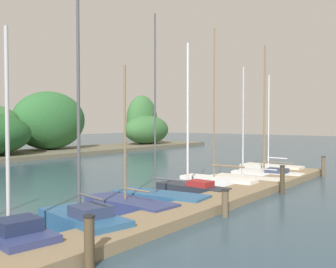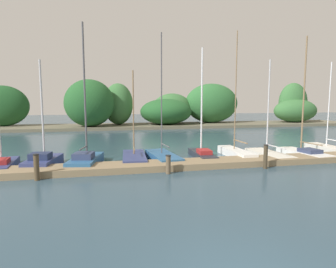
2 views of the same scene
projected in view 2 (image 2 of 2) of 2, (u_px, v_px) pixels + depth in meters
dock_pier at (156, 166)px, 15.48m from camera, size 27.96×1.80×0.35m
far_shore at (151, 109)px, 41.05m from camera, size 72.09×8.57×6.82m
sailboat_2 at (0, 162)px, 15.44m from camera, size 1.74×3.73×7.57m
sailboat_3 at (44, 160)px, 15.86m from camera, size 1.80×3.27×6.03m
sailboat_4 at (86, 159)px, 16.18m from camera, size 2.01×3.93×8.12m
sailboat_5 at (134, 157)px, 17.46m from camera, size 1.61×4.22×5.61m
sailboat_6 at (162, 156)px, 17.77m from camera, size 1.80×4.42×7.93m
sailboat_7 at (202, 152)px, 18.44m from camera, size 1.24×4.03×7.16m
sailboat_8 at (235, 152)px, 18.92m from camera, size 1.03×4.31×8.32m
sailboat_9 at (267, 153)px, 18.71m from camera, size 1.55×4.22×6.45m
sailboat_10 at (303, 151)px, 18.97m from camera, size 1.69×4.36×8.01m
sailboat_11 at (327, 148)px, 20.53m from camera, size 1.29×4.29×6.54m
mooring_piling_1 at (37, 167)px, 13.14m from camera, size 0.28×0.28×1.26m
mooring_piling_2 at (168, 164)px, 14.36m from camera, size 0.29×0.29×0.98m
mooring_piling_3 at (266, 157)px, 15.46m from camera, size 0.25×0.25×1.35m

